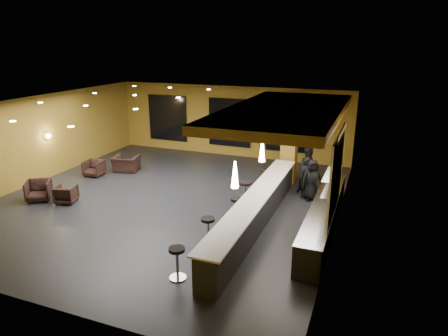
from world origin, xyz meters
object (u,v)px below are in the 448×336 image
(armchair_d, at_px, (126,164))
(bar_stool_1, at_px, (208,228))
(bar_stool_0, at_px, (177,259))
(armchair_c, at_px, (94,168))
(armchair_b, at_px, (66,194))
(column, at_px, (290,140))
(pendant_2, at_px, (281,134))
(bar_stool_4, at_px, (264,176))
(staff_a, at_px, (307,178))
(staff_c, at_px, (312,180))
(bar_stool_3, at_px, (245,190))
(staff_b, at_px, (309,170))
(pendant_0, at_px, (235,175))
(prep_counter, at_px, (323,217))
(pendant_1, at_px, (262,151))
(armchair_a, at_px, (39,190))
(bar_counter, at_px, (256,212))
(bar_stool_2, at_px, (237,207))

(armchair_d, distance_m, bar_stool_1, 7.83)
(bar_stool_0, bearing_deg, armchair_c, 140.79)
(armchair_b, xyz_separation_m, armchair_c, (-1.02, 2.83, 0.03))
(column, relative_size, armchair_b, 4.97)
(pendant_2, height_order, bar_stool_4, pendant_2)
(staff_a, height_order, staff_c, staff_a)
(column, bearing_deg, armchair_d, -169.61)
(staff_a, height_order, bar_stool_3, staff_a)
(staff_b, xyz_separation_m, staff_c, (0.24, -0.69, -0.13))
(pendant_0, height_order, armchair_d, pendant_0)
(prep_counter, height_order, bar_stool_0, prep_counter)
(bar_stool_1, bearing_deg, prep_counter, 35.47)
(pendant_2, distance_m, armchair_d, 7.33)
(prep_counter, relative_size, pendant_1, 8.57)
(staff_a, relative_size, armchair_a, 1.88)
(prep_counter, xyz_separation_m, pendant_2, (-2.00, 2.50, 1.92))
(bar_counter, height_order, armchair_c, bar_counter)
(bar_counter, bearing_deg, pendant_2, 90.00)
(prep_counter, bearing_deg, armchair_d, 162.76)
(bar_stool_1, relative_size, bar_stool_4, 1.02)
(bar_counter, distance_m, staff_a, 3.18)
(pendant_0, xyz_separation_m, bar_stool_4, (-0.69, 5.41, -1.84))
(staff_a, bearing_deg, pendant_1, -134.30)
(staff_a, xyz_separation_m, bar_stool_2, (-1.70, -2.92, -0.24))
(staff_a, xyz_separation_m, staff_b, (-0.05, 0.58, 0.12))
(armchair_c, distance_m, bar_stool_3, 7.14)
(staff_b, bearing_deg, bar_counter, -128.21)
(prep_counter, distance_m, armchair_a, 10.12)
(prep_counter, xyz_separation_m, pendant_1, (-2.00, 0.00, 1.92))
(pendant_1, bearing_deg, staff_a, 67.01)
(pendant_1, distance_m, armchair_d, 7.85)
(staff_b, xyz_separation_m, armchair_c, (-8.98, -1.30, -0.55))
(armchair_c, height_order, bar_stool_1, bar_stool_1)
(column, xyz_separation_m, pendant_1, (0.00, -4.10, 0.60))
(prep_counter, relative_size, armchair_b, 8.52)
(armchair_a, xyz_separation_m, bar_stool_0, (7.09, -2.70, 0.16))
(column, relative_size, pendant_2, 5.00)
(bar_stool_0, xyz_separation_m, bar_stool_3, (0.08, 5.04, 0.00))
(pendant_2, xyz_separation_m, staff_c, (1.25, -0.13, -1.59))
(pendant_0, height_order, pendant_1, same)
(armchair_d, bearing_deg, armchair_c, 36.26)
(armchair_a, relative_size, bar_stool_1, 1.02)
(bar_counter, relative_size, pendant_1, 11.43)
(pendant_0, relative_size, bar_stool_4, 0.88)
(bar_stool_1, height_order, bar_stool_3, bar_stool_3)
(pendant_0, xyz_separation_m, bar_stool_1, (-0.94, 0.40, -1.83))
(pendant_0, distance_m, pendant_2, 5.00)
(pendant_0, height_order, armchair_a, pendant_0)
(pendant_2, distance_m, bar_stool_1, 5.03)
(staff_b, relative_size, armchair_d, 1.68)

